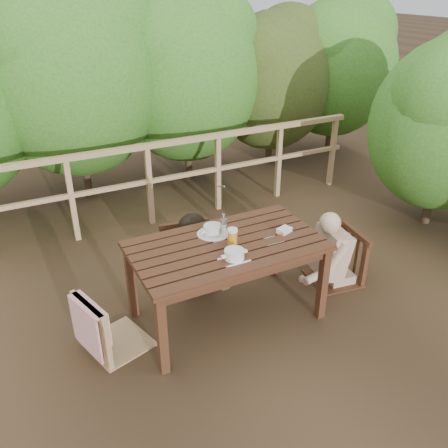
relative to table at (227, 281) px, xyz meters
name	(u,v)px	position (x,y,z in m)	size (l,w,h in m)	color
ground	(227,315)	(0.00, 0.00, -0.36)	(60.00, 60.00, 0.00)	#47321E
table	(227,281)	(0.00, 0.00, 0.00)	(1.58, 0.89, 0.73)	#3D2113
chair_left	(112,296)	(-0.96, 0.08, 0.12)	(0.48, 0.48, 0.97)	tan
chair_far	(190,235)	(-0.05, 0.67, 0.14)	(0.50, 0.50, 1.01)	#3D2113
chair_right	(338,237)	(1.21, 0.03, 0.11)	(0.48, 0.48, 0.96)	#3D2113
woman	(188,225)	(-0.05, 0.69, 0.23)	(0.48, 0.59, 1.19)	black
diner_right	(342,224)	(1.24, 0.03, 0.25)	(0.50, 0.61, 1.24)	tan
railing	(150,185)	(0.00, 2.00, 0.14)	(5.60, 0.10, 1.01)	tan
hedge_row	(141,46)	(0.40, 3.20, 1.54)	(6.60, 1.60, 3.80)	#33671F
soup_near	(234,255)	(-0.05, -0.23, 0.41)	(0.27, 0.27, 0.09)	silver
soup_far	(213,230)	(-0.03, 0.20, 0.41)	(0.27, 0.27, 0.09)	silver
bread_roll	(232,255)	(-0.06, -0.21, 0.40)	(0.12, 0.09, 0.07)	#A96B2E
beer_glass	(232,238)	(0.03, -0.04, 0.45)	(0.08, 0.08, 0.16)	orange
bottle	(223,227)	(0.02, 0.10, 0.48)	(0.06, 0.06, 0.24)	silver
butter_tub	(284,231)	(0.53, -0.05, 0.39)	(0.12, 0.09, 0.05)	white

